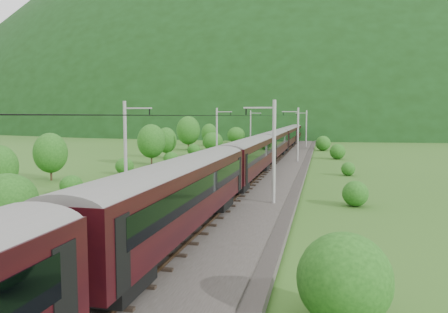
# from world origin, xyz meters

# --- Properties ---
(ground) EXTENTS (600.00, 600.00, 0.00)m
(ground) POSITION_xyz_m (0.00, 0.00, 0.00)
(ground) COLOR #2D561A
(ground) RESTS_ON ground
(railbed) EXTENTS (14.00, 220.00, 0.30)m
(railbed) POSITION_xyz_m (0.00, 10.00, 0.15)
(railbed) COLOR #38332D
(railbed) RESTS_ON ground
(track_left) EXTENTS (2.40, 220.00, 0.27)m
(track_left) POSITION_xyz_m (-2.40, 10.00, 0.37)
(track_left) COLOR brown
(track_left) RESTS_ON railbed
(track_right) EXTENTS (2.40, 220.00, 0.27)m
(track_right) POSITION_xyz_m (2.40, 10.00, 0.37)
(track_right) COLOR brown
(track_right) RESTS_ON railbed
(catenary_left) EXTENTS (2.54, 192.28, 8.00)m
(catenary_left) POSITION_xyz_m (-6.12, 32.00, 4.50)
(catenary_left) COLOR gray
(catenary_left) RESTS_ON railbed
(catenary_right) EXTENTS (2.54, 192.28, 8.00)m
(catenary_right) POSITION_xyz_m (6.12, 32.00, 4.50)
(catenary_right) COLOR gray
(catenary_right) RESTS_ON railbed
(overhead_wires) EXTENTS (4.83, 198.00, 0.03)m
(overhead_wires) POSITION_xyz_m (0.00, 10.00, 7.10)
(overhead_wires) COLOR black
(overhead_wires) RESTS_ON ground
(mountain_main) EXTENTS (504.00, 360.00, 244.00)m
(mountain_main) POSITION_xyz_m (0.00, 260.00, 0.00)
(mountain_main) COLOR black
(mountain_main) RESTS_ON ground
(mountain_ridge) EXTENTS (336.00, 280.00, 132.00)m
(mountain_ridge) POSITION_xyz_m (-120.00, 300.00, 0.00)
(mountain_ridge) COLOR black
(mountain_ridge) RESTS_ON ground
(train) EXTENTS (2.95, 164.38, 5.12)m
(train) POSITION_xyz_m (2.40, 33.31, 3.50)
(train) COLOR black
(train) RESTS_ON ground
(hazard_post_near) EXTENTS (0.14, 0.14, 1.30)m
(hazard_post_near) POSITION_xyz_m (-0.47, 51.20, 0.95)
(hazard_post_near) COLOR red
(hazard_post_near) RESTS_ON railbed
(hazard_post_far) EXTENTS (0.14, 0.14, 1.35)m
(hazard_post_far) POSITION_xyz_m (0.32, 28.96, 0.98)
(hazard_post_far) COLOR red
(hazard_post_far) RESTS_ON railbed
(signal) EXTENTS (0.23, 0.23, 2.12)m
(signal) POSITION_xyz_m (-3.70, 39.86, 1.54)
(signal) COLOR black
(signal) RESTS_ON railbed
(vegetation_left) EXTENTS (13.60, 146.55, 7.04)m
(vegetation_left) POSITION_xyz_m (-15.54, 17.72, 2.91)
(vegetation_left) COLOR #1B4813
(vegetation_left) RESTS_ON ground
(vegetation_right) EXTENTS (6.49, 97.89, 2.87)m
(vegetation_right) POSITION_xyz_m (11.36, 10.75, 1.25)
(vegetation_right) COLOR #1B4813
(vegetation_right) RESTS_ON ground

